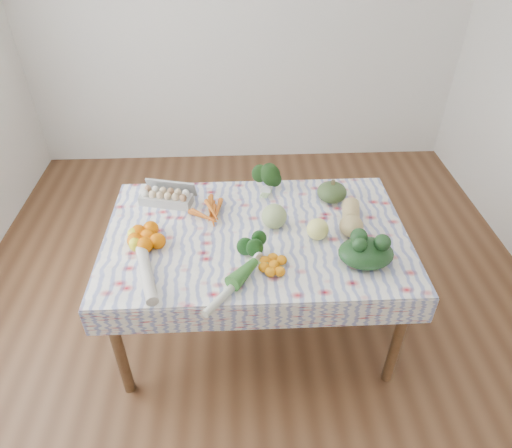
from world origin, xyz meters
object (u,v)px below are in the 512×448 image
at_px(dining_table, 256,244).
at_px(grapefruit, 318,229).
at_px(egg_carton, 166,198).
at_px(butternut_squash, 351,217).
at_px(kabocha_squash, 332,192).
at_px(cabbage, 274,216).

distance_m(dining_table, grapefruit, 0.36).
bearing_deg(egg_carton, butternut_squash, -0.30).
height_order(egg_carton, kabocha_squash, kabocha_squash).
bearing_deg(egg_carton, cabbage, -7.98).
distance_m(butternut_squash, grapefruit, 0.22).
distance_m(cabbage, butternut_squash, 0.43).
xyz_separation_m(egg_carton, butternut_squash, (1.05, -0.27, 0.02)).
relative_size(butternut_squash, grapefruit, 2.36).
bearing_deg(grapefruit, kabocha_squash, 68.24).
height_order(dining_table, grapefruit, grapefruit).
height_order(cabbage, butternut_squash, cabbage).
bearing_deg(kabocha_squash, grapefruit, -111.76).
height_order(dining_table, egg_carton, egg_carton).
xyz_separation_m(dining_table, egg_carton, (-0.52, 0.30, 0.12)).
height_order(egg_carton, grapefruit, grapefruit).
relative_size(kabocha_squash, butternut_squash, 0.63).
height_order(dining_table, kabocha_squash, kabocha_squash).
height_order(cabbage, grapefruit, cabbage).
distance_m(egg_carton, butternut_squash, 1.09).
xyz_separation_m(kabocha_squash, grapefruit, (-0.14, -0.35, 0.00)).
bearing_deg(kabocha_squash, butternut_squash, -76.72).
bearing_deg(egg_carton, kabocha_squash, 13.47).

